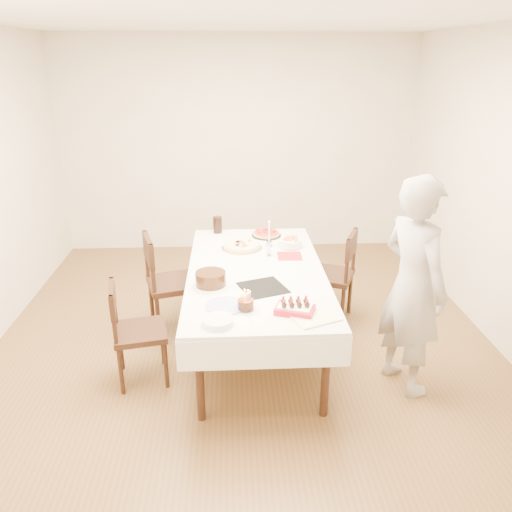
{
  "coord_description": "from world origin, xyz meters",
  "views": [
    {
      "loc": [
        -0.1,
        -3.94,
        2.42
      ],
      "look_at": [
        0.1,
        -0.09,
        0.88
      ],
      "focal_mm": 35.0,
      "sensor_mm": 36.0,
      "label": 1
    }
  ],
  "objects_px": {
    "dining_table": "(256,309)",
    "chair_right_savory": "(329,275)",
    "pizza_white": "(242,246)",
    "birthday_cake": "(246,300)",
    "person": "(413,287)",
    "strawberry_box": "(295,308)",
    "chair_left_dessert": "(140,332)",
    "pizza_pepperoni": "(266,234)",
    "taper_candle": "(269,233)",
    "chair_left_savory": "(174,283)",
    "pasta_bowl": "(290,243)",
    "cola_glass": "(218,225)",
    "layer_cake": "(211,279)"
  },
  "relations": [
    {
      "from": "strawberry_box",
      "to": "chair_left_dessert",
      "type": "bearing_deg",
      "value": 163.11
    },
    {
      "from": "layer_cake",
      "to": "pizza_pepperoni",
      "type": "bearing_deg",
      "value": 65.84
    },
    {
      "from": "pizza_pepperoni",
      "to": "cola_glass",
      "type": "distance_m",
      "value": 0.51
    },
    {
      "from": "pizza_pepperoni",
      "to": "taper_candle",
      "type": "distance_m",
      "value": 0.32
    },
    {
      "from": "pasta_bowl",
      "to": "strawberry_box",
      "type": "height_order",
      "value": "pasta_bowl"
    },
    {
      "from": "pizza_white",
      "to": "taper_candle",
      "type": "xyz_separation_m",
      "value": [
        0.26,
        0.05,
        0.11
      ]
    },
    {
      "from": "person",
      "to": "chair_left_dessert",
      "type": "bearing_deg",
      "value": 62.37
    },
    {
      "from": "chair_left_savory",
      "to": "chair_right_savory",
      "type": "bearing_deg",
      "value": 169.4
    },
    {
      "from": "chair_right_savory",
      "to": "cola_glass",
      "type": "xyz_separation_m",
      "value": [
        -1.07,
        0.48,
        0.37
      ]
    },
    {
      "from": "taper_candle",
      "to": "strawberry_box",
      "type": "bearing_deg",
      "value": -86.59
    },
    {
      "from": "pizza_pepperoni",
      "to": "cola_glass",
      "type": "height_order",
      "value": "cola_glass"
    },
    {
      "from": "chair_left_dessert",
      "to": "birthday_cake",
      "type": "distance_m",
      "value": 0.96
    },
    {
      "from": "chair_left_savory",
      "to": "pizza_white",
      "type": "height_order",
      "value": "chair_left_savory"
    },
    {
      "from": "layer_cake",
      "to": "strawberry_box",
      "type": "height_order",
      "value": "layer_cake"
    },
    {
      "from": "dining_table",
      "to": "chair_left_savory",
      "type": "bearing_deg",
      "value": 154.85
    },
    {
      "from": "chair_left_dessert",
      "to": "layer_cake",
      "type": "height_order",
      "value": "layer_cake"
    },
    {
      "from": "pizza_white",
      "to": "strawberry_box",
      "type": "height_order",
      "value": "strawberry_box"
    },
    {
      "from": "chair_left_dessert",
      "to": "person",
      "type": "distance_m",
      "value": 2.1
    },
    {
      "from": "person",
      "to": "pasta_bowl",
      "type": "relative_size",
      "value": 8.14
    },
    {
      "from": "pizza_white",
      "to": "pasta_bowl",
      "type": "xyz_separation_m",
      "value": [
        0.46,
        0.02,
        0.02
      ]
    },
    {
      "from": "person",
      "to": "strawberry_box",
      "type": "xyz_separation_m",
      "value": [
        -0.9,
        -0.18,
        -0.06
      ]
    },
    {
      "from": "cola_glass",
      "to": "strawberry_box",
      "type": "height_order",
      "value": "cola_glass"
    },
    {
      "from": "chair_left_dessert",
      "to": "chair_left_savory",
      "type": "bearing_deg",
      "value": -115.17
    },
    {
      "from": "chair_left_savory",
      "to": "person",
      "type": "bearing_deg",
      "value": 136.75
    },
    {
      "from": "person",
      "to": "birthday_cake",
      "type": "distance_m",
      "value": 1.24
    },
    {
      "from": "chair_right_savory",
      "to": "pizza_pepperoni",
      "type": "distance_m",
      "value": 0.75
    },
    {
      "from": "dining_table",
      "to": "person",
      "type": "height_order",
      "value": "person"
    },
    {
      "from": "chair_right_savory",
      "to": "person",
      "type": "distance_m",
      "value": 1.22
    },
    {
      "from": "person",
      "to": "pizza_white",
      "type": "xyz_separation_m",
      "value": [
        -1.23,
        1.1,
        -0.07
      ]
    },
    {
      "from": "chair_left_savory",
      "to": "cola_glass",
      "type": "relative_size",
      "value": 5.74
    },
    {
      "from": "chair_left_savory",
      "to": "cola_glass",
      "type": "height_order",
      "value": "chair_left_savory"
    },
    {
      "from": "chair_right_savory",
      "to": "pasta_bowl",
      "type": "distance_m",
      "value": 0.5
    },
    {
      "from": "pizza_white",
      "to": "layer_cake",
      "type": "height_order",
      "value": "layer_cake"
    },
    {
      "from": "person",
      "to": "taper_candle",
      "type": "height_order",
      "value": "person"
    },
    {
      "from": "person",
      "to": "birthday_cake",
      "type": "height_order",
      "value": "person"
    },
    {
      "from": "dining_table",
      "to": "chair_right_savory",
      "type": "xyz_separation_m",
      "value": [
        0.73,
        0.5,
        0.08
      ]
    },
    {
      "from": "taper_candle",
      "to": "chair_left_savory",
      "type": "bearing_deg",
      "value": -166.71
    },
    {
      "from": "person",
      "to": "layer_cake",
      "type": "relative_size",
      "value": 5.59
    },
    {
      "from": "taper_candle",
      "to": "birthday_cake",
      "type": "height_order",
      "value": "taper_candle"
    },
    {
      "from": "dining_table",
      "to": "pizza_white",
      "type": "relative_size",
      "value": 5.6
    },
    {
      "from": "person",
      "to": "taper_candle",
      "type": "bearing_deg",
      "value": 17.54
    },
    {
      "from": "pizza_white",
      "to": "pasta_bowl",
      "type": "bearing_deg",
      "value": 2.41
    },
    {
      "from": "dining_table",
      "to": "person",
      "type": "relative_size",
      "value": 1.27
    },
    {
      "from": "chair_left_savory",
      "to": "dining_table",
      "type": "bearing_deg",
      "value": 138.18
    },
    {
      "from": "pizza_white",
      "to": "birthday_cake",
      "type": "height_order",
      "value": "birthday_cake"
    },
    {
      "from": "taper_candle",
      "to": "cola_glass",
      "type": "xyz_separation_m",
      "value": [
        -0.49,
        0.42,
        -0.05
      ]
    },
    {
      "from": "dining_table",
      "to": "chair_right_savory",
      "type": "bearing_deg",
      "value": 34.48
    },
    {
      "from": "chair_left_savory",
      "to": "pasta_bowl",
      "type": "relative_size",
      "value": 4.67
    },
    {
      "from": "pasta_bowl",
      "to": "birthday_cake",
      "type": "height_order",
      "value": "birthday_cake"
    },
    {
      "from": "dining_table",
      "to": "birthday_cake",
      "type": "relative_size",
      "value": 16.5
    }
  ]
}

